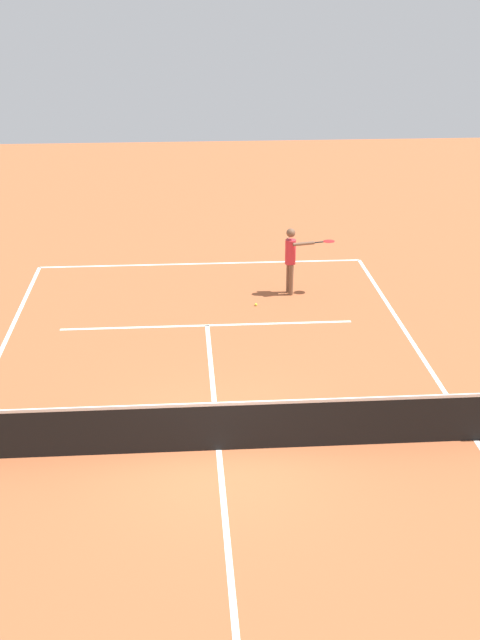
% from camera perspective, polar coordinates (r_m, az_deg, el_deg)
% --- Properties ---
extents(ground_plane, '(60.00, 60.00, 0.00)m').
position_cam_1_polar(ground_plane, '(15.05, -1.48, -8.93)').
color(ground_plane, '#AD5933').
extents(court_lines, '(9.56, 20.96, 0.01)m').
position_cam_1_polar(court_lines, '(15.05, -1.48, -8.92)').
color(court_lines, white).
rests_on(court_lines, ground).
extents(tennis_net, '(10.16, 0.10, 1.07)m').
position_cam_1_polar(tennis_net, '(14.79, -1.50, -7.29)').
color(tennis_net, '#4C4C51').
rests_on(tennis_net, ground).
extents(player_serving, '(1.35, 0.45, 1.81)m').
position_cam_1_polar(player_serving, '(21.88, 3.62, 4.50)').
color(player_serving, brown).
rests_on(player_serving, ground).
extents(tennis_ball, '(0.07, 0.07, 0.07)m').
position_cam_1_polar(tennis_ball, '(21.34, 1.10, 1.07)').
color(tennis_ball, '#CCE033').
rests_on(tennis_ball, ground).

